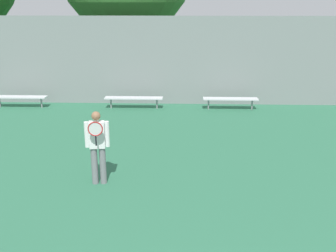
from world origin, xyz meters
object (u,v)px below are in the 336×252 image
(bench_courtside_near, at_px, (134,98))
(bench_courtside_far, at_px, (20,97))
(tennis_player, at_px, (97,144))
(bench_by_gate, at_px, (230,99))

(bench_courtside_near, bearing_deg, bench_courtside_far, 180.00)
(tennis_player, xyz_separation_m, bench_by_gate, (3.61, 6.43, -0.53))
(tennis_player, height_order, bench_courtside_far, tennis_player)
(tennis_player, height_order, bench_courtside_near, tennis_player)
(bench_courtside_near, distance_m, bench_by_gate, 3.62)
(tennis_player, relative_size, bench_courtside_far, 0.82)
(bench_by_gate, bearing_deg, bench_courtside_far, 180.00)
(bench_courtside_near, height_order, bench_by_gate, same)
(tennis_player, xyz_separation_m, bench_courtside_near, (-0.01, 6.43, -0.53))
(bench_by_gate, bearing_deg, tennis_player, -119.33)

